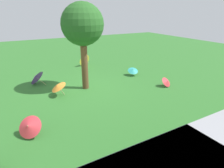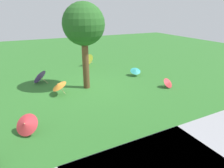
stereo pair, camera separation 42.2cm
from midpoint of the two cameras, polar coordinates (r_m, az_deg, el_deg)
ground at (r=10.51m, az=-5.77°, el=-1.00°), size 40.00×40.00×0.00m
shade_tree at (r=9.78m, az=-6.92°, el=16.53°), size 2.03×2.03×4.26m
parasol_red_0 at (r=7.01m, az=-22.14°, el=-10.77°), size 0.99×0.97×0.73m
parasol_teal_0 at (r=12.29m, az=7.82°, el=3.92°), size 0.79×0.78×0.54m
parasol_red_1 at (r=10.82m, az=17.21°, el=0.39°), size 0.69×0.63×0.54m
parasol_orange_0 at (r=9.66m, az=-14.04°, el=-0.31°), size 0.72×0.74×0.75m
parasol_yellow_0 at (r=14.62m, az=-6.33°, el=7.12°), size 0.98×0.89×0.90m
parasol_purple_0 at (r=11.64m, az=-19.52°, el=2.21°), size 1.07×1.08×0.82m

